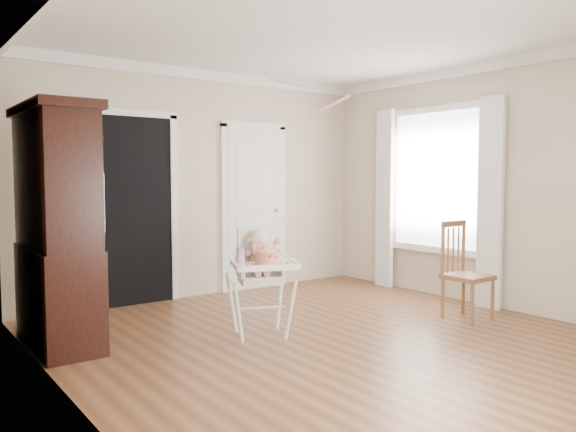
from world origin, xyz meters
TOP-DOWN VIEW (x-y plane):
  - floor at (0.00, 0.00)m, footprint 5.00×5.00m
  - ceiling at (0.00, 0.00)m, footprint 5.00×5.00m
  - wall_back at (0.00, 2.50)m, footprint 4.50×0.00m
  - wall_left at (-2.25, 0.00)m, footprint 0.00×5.00m
  - wall_right at (2.25, 0.00)m, footprint 0.00×5.00m
  - crown_molding at (0.00, 0.00)m, footprint 4.50×5.00m
  - doorway at (-0.90, 2.48)m, footprint 1.06×0.05m
  - closet_door at (0.70, 2.48)m, footprint 0.96×0.09m
  - window_right at (2.18, 0.80)m, footprint 0.13×1.84m
  - high_chair at (-0.46, 0.60)m, footprint 0.78×0.85m
  - baby at (-0.45, 0.63)m, footprint 0.26×0.27m
  - cake at (-0.52, 0.37)m, footprint 0.27×0.27m
  - sippy_cup at (-0.69, 0.56)m, footprint 0.07×0.07m
  - china_cabinet at (-1.99, 1.39)m, footprint 0.54×1.20m
  - dining_chair at (1.55, -0.11)m, footprint 0.41×0.41m
  - streamer at (-0.20, 0.46)m, footprint 0.16×0.48m

SIDE VIEW (x-z plane):
  - floor at x=0.00m, z-range 0.00..0.00m
  - dining_chair at x=1.55m, z-range -0.03..0.95m
  - high_chair at x=-0.46m, z-range 0.12..1.10m
  - baby at x=-0.45m, z-range 0.53..0.95m
  - cake at x=-0.52m, z-range 0.68..0.81m
  - sippy_cup at x=-0.69m, z-range 0.67..0.85m
  - china_cabinet at x=-1.99m, z-range 0.00..2.03m
  - closet_door at x=0.70m, z-range -0.04..2.09m
  - doorway at x=-0.90m, z-range 0.00..2.22m
  - window_right at x=2.18m, z-range 0.14..2.44m
  - wall_back at x=0.00m, z-range -0.90..3.60m
  - wall_left at x=-2.25m, z-range -1.15..3.85m
  - wall_right at x=2.25m, z-range -1.15..3.85m
  - streamer at x=-0.20m, z-range 2.18..2.33m
  - crown_molding at x=0.00m, z-range 2.58..2.70m
  - ceiling at x=0.00m, z-range 2.70..2.70m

